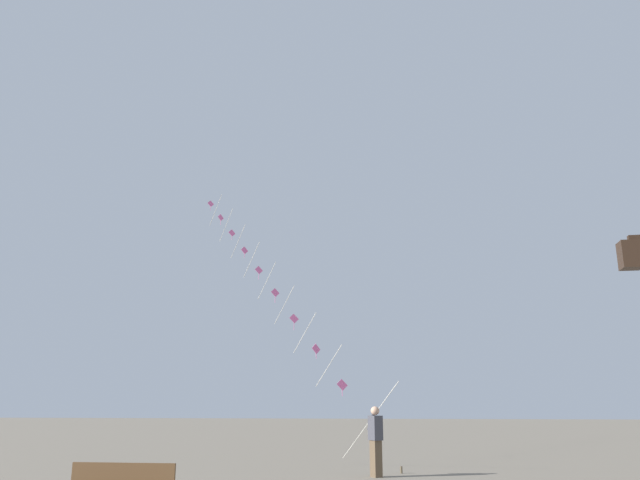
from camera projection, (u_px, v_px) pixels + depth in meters
name	position (u px, v px, depth m)	size (l,w,h in m)	color
ground_plane	(464.00, 465.00, 19.08)	(160.00, 160.00, 0.00)	#756B5B
kite_train	(270.00, 285.00, 25.88)	(10.69, 13.58, 12.57)	brown
kite_flyer	(375.00, 439.00, 15.98)	(0.46, 0.60, 1.71)	brown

